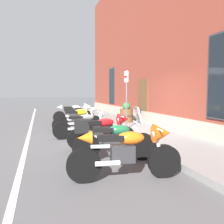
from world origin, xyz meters
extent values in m
plane|color=#4C4C4F|center=(0.00, 0.00, 0.00)|extent=(140.00, 140.00, 0.00)
cube|color=slate|center=(0.00, 1.12, 0.08)|extent=(32.58, 2.24, 0.15)
cube|color=silver|center=(0.00, -3.20, 0.00)|extent=(32.58, 0.12, 0.01)
cube|color=gray|center=(0.00, 2.20, 0.35)|extent=(26.58, 0.10, 0.70)
cube|color=#2D2D33|center=(-7.97, 2.22, 2.10)|extent=(1.22, 0.06, 2.52)
cube|color=black|center=(-7.97, 2.19, 2.10)|extent=(1.10, 0.03, 2.40)
cube|color=brown|center=(-2.66, 2.21, 1.15)|extent=(1.10, 0.08, 2.30)
cube|color=#2D2D33|center=(2.66, 2.22, 2.10)|extent=(1.22, 0.06, 2.52)
cube|color=black|center=(2.66, 2.19, 2.10)|extent=(1.10, 0.03, 2.40)
cylinder|color=black|center=(-4.15, -0.30, 0.32)|extent=(0.22, 0.66, 0.65)
cylinder|color=black|center=(-4.39, -1.80, 0.32)|extent=(0.22, 0.66, 0.65)
cylinder|color=silver|center=(-4.17, -0.40, 0.60)|extent=(0.12, 0.33, 0.67)
cube|color=#28282B|center=(-4.28, -1.10, 0.50)|extent=(0.29, 0.47, 0.32)
ellipsoid|color=silver|center=(-4.26, -0.95, 0.82)|extent=(0.34, 0.55, 0.24)
cube|color=black|center=(-4.32, -1.33, 0.83)|extent=(0.29, 0.51, 0.10)
cylinder|color=silver|center=(-4.18, -0.48, 0.99)|extent=(0.62, 0.13, 0.04)
cylinder|color=silver|center=(-4.21, -1.41, 0.37)|extent=(0.16, 0.46, 0.09)
cone|color=silver|center=(-4.16, -0.35, 0.89)|extent=(0.41, 0.39, 0.36)
cone|color=silver|center=(-4.39, -1.78, 0.85)|extent=(0.28, 0.29, 0.24)
cylinder|color=black|center=(-2.87, -0.49, 0.31)|extent=(0.16, 0.62, 0.62)
cylinder|color=black|center=(-2.96, -1.85, 0.31)|extent=(0.16, 0.62, 0.62)
cylinder|color=silver|center=(-2.87, -0.59, 0.58)|extent=(0.09, 0.33, 0.67)
cube|color=#28282B|center=(-2.92, -1.22, 0.49)|extent=(0.25, 0.45, 0.32)
ellipsoid|color=black|center=(-2.91, -1.07, 0.81)|extent=(0.29, 0.54, 0.24)
cube|color=black|center=(-2.93, -1.45, 0.82)|extent=(0.25, 0.49, 0.10)
cylinder|color=silver|center=(-2.88, -0.67, 0.98)|extent=(0.62, 0.08, 0.04)
cylinder|color=silver|center=(-2.82, -1.53, 0.36)|extent=(0.12, 0.45, 0.09)
sphere|color=silver|center=(-2.87, -0.59, 0.91)|extent=(0.18, 0.18, 0.18)
cylinder|color=black|center=(-1.33, -0.56, 0.33)|extent=(0.13, 0.67, 0.67)
cylinder|color=black|center=(-1.30, -2.00, 0.33)|extent=(0.13, 0.67, 0.67)
cylinder|color=silver|center=(-1.32, -0.66, 0.61)|extent=(0.08, 0.33, 0.67)
cube|color=#28282B|center=(-1.31, -1.33, 0.51)|extent=(0.23, 0.44, 0.32)
ellipsoid|color=gold|center=(-1.32, -1.18, 0.83)|extent=(0.27, 0.52, 0.24)
cube|color=black|center=(-1.31, -1.56, 0.84)|extent=(0.23, 0.48, 0.10)
cylinder|color=silver|center=(-1.32, -0.74, 1.00)|extent=(0.62, 0.05, 0.04)
cylinder|color=silver|center=(-1.19, -1.63, 0.38)|extent=(0.10, 0.45, 0.09)
sphere|color=silver|center=(-1.32, -0.66, 0.93)|extent=(0.18, 0.18, 0.18)
cylinder|color=black|center=(-0.08, -0.52, 0.32)|extent=(0.12, 0.64, 0.64)
cylinder|color=black|center=(-0.08, -2.06, 0.32)|extent=(0.12, 0.64, 0.64)
cylinder|color=silver|center=(-0.08, -0.62, 0.55)|extent=(0.07, 0.30, 0.60)
cube|color=#28282B|center=(-0.08, -1.34, 0.50)|extent=(0.22, 0.44, 0.32)
ellipsoid|color=slate|center=(-0.08, -1.19, 0.74)|extent=(0.26, 0.52, 0.24)
cube|color=black|center=(-0.08, -1.57, 0.75)|extent=(0.22, 0.48, 0.10)
cylinder|color=silver|center=(-0.08, -0.70, 0.91)|extent=(0.62, 0.04, 0.04)
cylinder|color=silver|center=(0.04, -1.64, 0.37)|extent=(0.09, 0.45, 0.09)
sphere|color=silver|center=(-0.08, -0.62, 0.84)|extent=(0.18, 0.18, 0.18)
cylinder|color=black|center=(1.48, -0.30, 0.30)|extent=(0.15, 0.61, 0.61)
cylinder|color=black|center=(1.54, -1.76, 0.30)|extent=(0.15, 0.61, 0.61)
cylinder|color=silver|center=(1.48, -0.40, 0.55)|extent=(0.08, 0.31, 0.63)
cube|color=#28282B|center=(1.51, -1.08, 0.48)|extent=(0.24, 0.45, 0.32)
ellipsoid|color=red|center=(1.51, -0.93, 0.75)|extent=(0.28, 0.53, 0.24)
cube|color=black|center=(1.52, -1.31, 0.76)|extent=(0.24, 0.49, 0.10)
cylinder|color=silver|center=(1.49, -0.48, 0.92)|extent=(0.62, 0.06, 0.04)
cylinder|color=silver|center=(1.65, -1.38, 0.35)|extent=(0.11, 0.45, 0.09)
cone|color=red|center=(1.48, -0.35, 0.82)|extent=(0.37, 0.35, 0.36)
cone|color=red|center=(1.54, -1.74, 0.78)|extent=(0.25, 0.27, 0.24)
cylinder|color=black|center=(3.02, -0.41, 0.33)|extent=(0.25, 0.67, 0.66)
cylinder|color=black|center=(2.74, -1.75, 0.33)|extent=(0.25, 0.67, 0.66)
cylinder|color=silver|center=(3.00, -0.51, 0.56)|extent=(0.13, 0.30, 0.60)
cube|color=#28282B|center=(2.87, -1.13, 0.51)|extent=(0.31, 0.48, 0.32)
ellipsoid|color=#195633|center=(2.90, -0.98, 0.74)|extent=(0.36, 0.56, 0.24)
cube|color=black|center=(2.82, -1.35, 0.75)|extent=(0.31, 0.52, 0.10)
cylinder|color=silver|center=(2.99, -0.59, 0.91)|extent=(0.61, 0.16, 0.04)
cylinder|color=silver|center=(2.93, -1.45, 0.38)|extent=(0.18, 0.46, 0.09)
cube|color=#B2BCC6|center=(3.00, -0.53, 1.09)|extent=(0.38, 0.21, 0.40)
cube|color=black|center=(2.72, -1.85, 0.85)|extent=(0.42, 0.39, 0.30)
cylinder|color=black|center=(4.21, -0.52, 0.32)|extent=(0.20, 0.65, 0.64)
cylinder|color=black|center=(4.01, -2.04, 0.32)|extent=(0.20, 0.65, 0.64)
cylinder|color=silver|center=(4.19, -0.62, 0.58)|extent=(0.11, 0.32, 0.65)
cube|color=#28282B|center=(4.10, -1.33, 0.50)|extent=(0.27, 0.46, 0.32)
ellipsoid|color=orange|center=(4.12, -1.18, 0.79)|extent=(0.32, 0.55, 0.24)
cube|color=black|center=(4.07, -1.56, 0.80)|extent=(0.28, 0.50, 0.10)
cylinder|color=silver|center=(4.18, -0.70, 0.96)|extent=(0.62, 0.11, 0.04)
cylinder|color=silver|center=(4.18, -1.64, 0.37)|extent=(0.15, 0.46, 0.09)
cone|color=orange|center=(4.20, -0.57, 0.86)|extent=(0.40, 0.38, 0.36)
cone|color=orange|center=(4.01, -2.02, 0.82)|extent=(0.27, 0.29, 0.24)
cylinder|color=#4C4C51|center=(-0.81, 0.61, 1.33)|extent=(0.06, 0.06, 2.36)
cube|color=white|center=(-0.81, 0.59, 2.26)|extent=(0.36, 0.03, 0.44)
cube|color=red|center=(-0.81, 0.58, 2.26)|extent=(0.36, 0.01, 0.08)
cylinder|color=brown|center=(-2.78, 1.36, 0.48)|extent=(0.64, 0.64, 0.65)
cylinder|color=black|center=(-2.78, 1.36, 0.48)|extent=(0.67, 0.67, 0.04)
sphere|color=#28602D|center=(-2.78, 1.36, 0.95)|extent=(0.40, 0.40, 0.40)
camera|label=1|loc=(8.10, -2.77, 1.64)|focal=37.46mm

